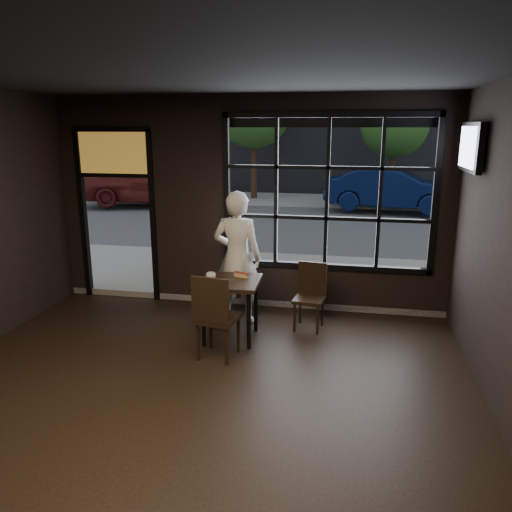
% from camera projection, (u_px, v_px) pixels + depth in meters
% --- Properties ---
extents(floor, '(6.00, 7.00, 0.02)m').
position_uv_depth(floor, '(168.00, 435.00, 4.58)').
color(floor, black).
rests_on(floor, ground).
extents(ceiling, '(6.00, 7.00, 0.02)m').
position_uv_depth(ceiling, '(149.00, 62.00, 3.77)').
color(ceiling, black).
rests_on(ceiling, ground).
extents(window_frame, '(3.06, 0.12, 2.28)m').
position_uv_depth(window_frame, '(327.00, 193.00, 7.23)').
color(window_frame, black).
rests_on(window_frame, ground).
extents(stained_transom, '(1.20, 0.06, 0.70)m').
position_uv_depth(stained_transom, '(113.00, 152.00, 7.70)').
color(stained_transom, orange).
rests_on(stained_transom, ground).
extents(street_asphalt, '(60.00, 41.00, 0.04)m').
position_uv_depth(street_asphalt, '(325.00, 179.00, 27.38)').
color(street_asphalt, '#545456').
rests_on(street_asphalt, ground).
extents(building_across, '(28.00, 12.00, 15.00)m').
position_uv_depth(building_across, '(329.00, 27.00, 24.55)').
color(building_across, '#5B5956').
rests_on(building_across, ground).
extents(cafe_table, '(0.78, 0.78, 0.81)m').
position_uv_depth(cafe_table, '(231.00, 309.00, 6.56)').
color(cafe_table, black).
rests_on(cafe_table, floor).
extents(chair_near, '(0.53, 0.53, 1.07)m').
position_uv_depth(chair_near, '(218.00, 315.00, 6.01)').
color(chair_near, black).
rests_on(chair_near, floor).
extents(chair_window, '(0.45, 0.45, 0.92)m').
position_uv_depth(chair_window, '(309.00, 297.00, 6.86)').
color(chair_window, black).
rests_on(chair_window, floor).
extents(man, '(0.71, 0.48, 1.89)m').
position_uv_depth(man, '(237.00, 258.00, 7.03)').
color(man, silver).
rests_on(man, floor).
extents(hotdog, '(0.21, 0.13, 0.06)m').
position_uv_depth(hotdog, '(241.00, 275.00, 6.58)').
color(hotdog, tan).
rests_on(hotdog, cafe_table).
extents(cup, '(0.16, 0.16, 0.10)m').
position_uv_depth(cup, '(211.00, 276.00, 6.46)').
color(cup, silver).
rests_on(cup, cafe_table).
extents(tv, '(0.11, 0.99, 0.58)m').
position_uv_depth(tv, '(472.00, 147.00, 5.94)').
color(tv, black).
rests_on(tv, wall_right).
extents(navy_car, '(4.37, 2.07, 1.38)m').
position_uv_depth(navy_car, '(392.00, 189.00, 16.11)').
color(navy_car, '#071337').
rests_on(navy_car, street_asphalt).
extents(maroon_car, '(5.09, 2.87, 1.63)m').
position_uv_depth(maroon_car, '(149.00, 181.00, 17.38)').
color(maroon_car, '#571714').
rests_on(maroon_car, street_asphalt).
extents(tree_left, '(2.74, 2.74, 4.68)m').
position_uv_depth(tree_left, '(254.00, 111.00, 18.24)').
color(tree_left, '#332114').
rests_on(tree_left, street_asphalt).
extents(tree_right, '(2.36, 2.36, 4.02)m').
position_uv_depth(tree_right, '(395.00, 124.00, 17.26)').
color(tree_right, '#332114').
rests_on(tree_right, street_asphalt).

